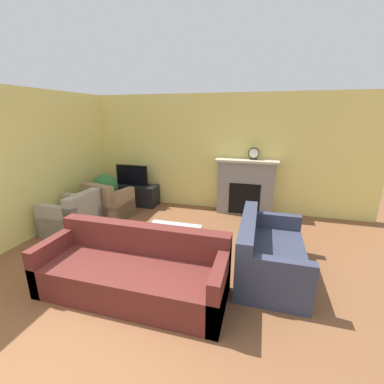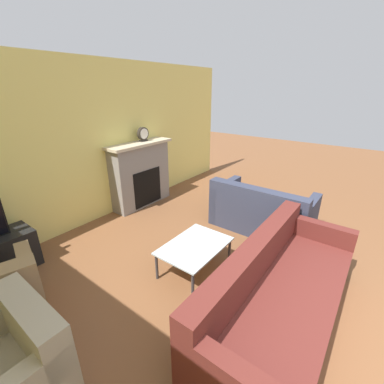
# 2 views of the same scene
# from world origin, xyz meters

# --- Properties ---
(ground_plane) EXTENTS (20.00, 20.00, 0.00)m
(ground_plane) POSITION_xyz_m (0.00, 0.00, 0.00)
(ground_plane) COLOR brown
(wall_back) EXTENTS (8.04, 0.06, 2.70)m
(wall_back) POSITION_xyz_m (0.00, 4.52, 1.35)
(wall_back) COLOR #EADB72
(wall_back) RESTS_ON ground_plane
(wall_left) EXTENTS (0.06, 7.49, 2.70)m
(wall_left) POSITION_xyz_m (-2.55, 2.25, 1.35)
(wall_left) COLOR #EADB72
(wall_left) RESTS_ON ground_plane
(fireplace) EXTENTS (1.38, 0.41, 1.27)m
(fireplace) POSITION_xyz_m (1.23, 4.31, 0.66)
(fireplace) COLOR gray
(fireplace) RESTS_ON ground_plane
(tv_stand) EXTENTS (1.28, 0.46, 0.52)m
(tv_stand) POSITION_xyz_m (-1.59, 4.18, 0.26)
(tv_stand) COLOR black
(tv_stand) RESTS_ON ground_plane
(tv) EXTENTS (0.84, 0.06, 0.51)m
(tv) POSITION_xyz_m (-1.59, 4.18, 0.77)
(tv) COLOR black
(tv) RESTS_ON tv_stand
(couch_sectional) EXTENTS (2.39, 0.90, 0.82)m
(couch_sectional) POSITION_xyz_m (0.08, 1.08, 0.29)
(couch_sectional) COLOR #5B231E
(couch_sectional) RESTS_ON ground_plane
(couch_loveseat) EXTENTS (0.91, 1.59, 0.82)m
(couch_loveseat) POSITION_xyz_m (1.74, 1.97, 0.29)
(couch_loveseat) COLOR #33384C
(couch_loveseat) RESTS_ON ground_plane
(armchair_by_window) EXTENTS (0.85, 0.86, 0.82)m
(armchair_by_window) POSITION_xyz_m (-1.93, 2.37, 0.30)
(armchair_by_window) COLOR #9E937F
(armchair_by_window) RESTS_ON ground_plane
(armchair_accent) EXTENTS (0.98, 0.98, 0.82)m
(armchair_accent) POSITION_xyz_m (-1.69, 3.22, 0.30)
(armchair_accent) COLOR #8C704C
(armchair_accent) RESTS_ON ground_plane
(coffee_table) EXTENTS (0.91, 0.64, 0.38)m
(coffee_table) POSITION_xyz_m (0.18, 2.21, 0.35)
(coffee_table) COLOR #333338
(coffee_table) RESTS_ON ground_plane
(potted_plant) EXTENTS (0.59, 0.59, 0.90)m
(potted_plant) POSITION_xyz_m (-1.98, 3.59, 0.57)
(potted_plant) COLOR beige
(potted_plant) RESTS_ON ground_plane
(mantel_clock) EXTENTS (0.24, 0.07, 0.27)m
(mantel_clock) POSITION_xyz_m (1.36, 4.32, 1.41)
(mantel_clock) COLOR #28231E
(mantel_clock) RESTS_ON fireplace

